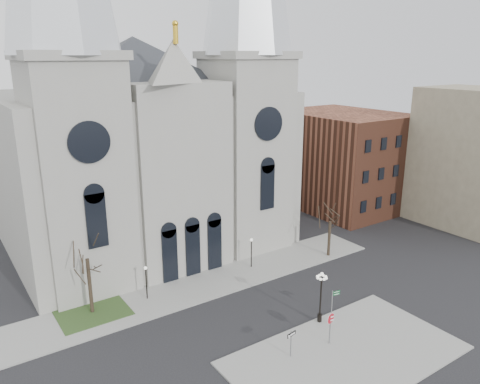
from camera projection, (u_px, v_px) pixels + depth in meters
ground at (274, 337)px, 37.94m from camera, size 160.00×160.00×0.00m
sidewalk_near at (346, 355)px, 35.59m from camera, size 18.00×10.00×0.14m
sidewalk_far at (205, 284)px, 46.62m from camera, size 40.00×6.00×0.14m
grass_patch at (93, 312)px, 41.45m from camera, size 6.00×5.00×0.18m
cathedral at (147, 89)px, 50.79m from camera, size 33.00×26.66×54.00m
bg_building_brick at (341, 160)px, 69.63m from camera, size 14.00×18.00×14.00m
bg_building_tan at (476, 159)px, 60.74m from camera, size 10.00×14.00×18.00m
tree_left at (87, 255)px, 39.89m from camera, size 3.20×3.20×7.50m
tree_right at (330, 219)px, 51.93m from camera, size 3.20×3.20×6.00m
ped_lamp_left at (146, 277)px, 43.13m from camera, size 0.32×0.32×3.26m
ped_lamp_right at (251, 248)px, 49.63m from camera, size 0.32×0.32×3.26m
stop_sign at (330, 322)px, 36.42m from camera, size 0.96×0.21×2.70m
globe_lamp at (321, 291)px, 39.15m from camera, size 1.21×1.21×4.60m
one_way_sign at (291, 339)px, 34.93m from camera, size 0.94×0.21×2.18m
street_name_sign at (333, 301)px, 40.35m from camera, size 0.78×0.20×2.48m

